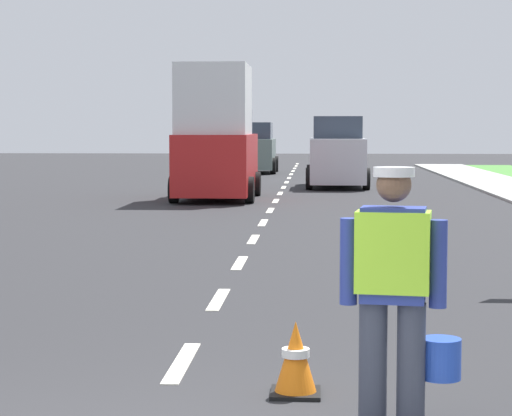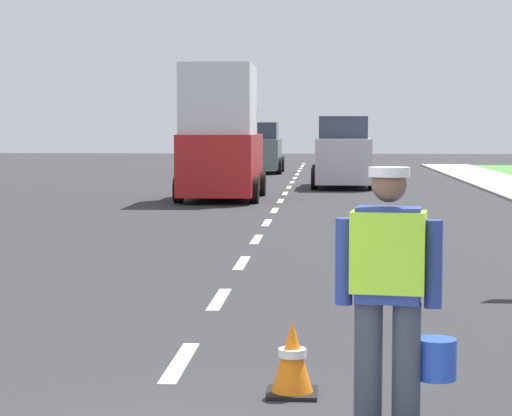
% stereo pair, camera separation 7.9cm
% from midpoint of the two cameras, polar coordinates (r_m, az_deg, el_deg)
% --- Properties ---
extents(ground_plane, '(96.00, 96.00, 0.00)m').
position_cam_midpoint_polar(ground_plane, '(26.33, 1.08, 0.44)').
color(ground_plane, '#28282B').
extents(lane_center_line, '(0.14, 46.40, 0.01)m').
position_cam_midpoint_polar(lane_center_line, '(30.52, 1.42, 1.02)').
color(lane_center_line, silver).
rests_on(lane_center_line, ground).
extents(road_worker, '(0.77, 0.36, 1.67)m').
position_cam_midpoint_polar(road_worker, '(6.34, 7.69, -4.36)').
color(road_worker, '#383D4C').
rests_on(road_worker, ground).
extents(traffic_cone_near, '(0.36, 0.36, 0.54)m').
position_cam_midpoint_polar(traffic_cone_near, '(7.22, 1.96, -8.60)').
color(traffic_cone_near, black).
rests_on(traffic_cone_near, ground).
extents(delivery_truck, '(2.16, 4.60, 3.54)m').
position_cam_midpoint_polar(delivery_truck, '(26.54, -2.37, 3.95)').
color(delivery_truck, red).
rests_on(delivery_truck, ground).
extents(car_outgoing_far, '(1.98, 4.23, 2.27)m').
position_cam_midpoint_polar(car_outgoing_far, '(32.21, 4.59, 3.07)').
color(car_outgoing_far, silver).
rests_on(car_outgoing_far, ground).
extents(car_oncoming_third, '(1.99, 3.82, 2.14)m').
position_cam_midpoint_polar(car_oncoming_third, '(42.46, -0.19, 3.36)').
color(car_oncoming_third, slate).
rests_on(car_oncoming_third, ground).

